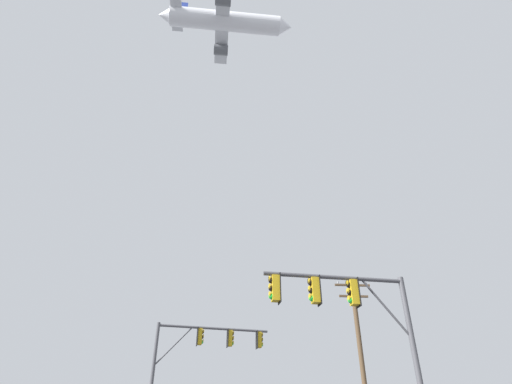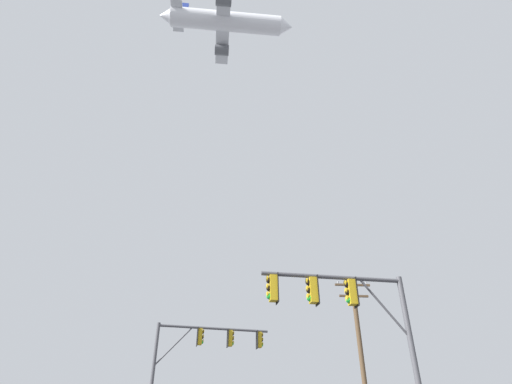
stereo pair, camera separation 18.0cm
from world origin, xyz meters
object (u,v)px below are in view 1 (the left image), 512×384
signal_pole_far (200,352)px  signal_pole_near (353,313)px  utility_pole (361,353)px  airplane (225,22)px

signal_pole_far → signal_pole_near: bearing=-62.3°
signal_pole_far → utility_pole: bearing=-5.5°
utility_pole → airplane: (-9.47, 15.41, 49.44)m
signal_pole_near → airplane: 56.28m
airplane → utility_pole: bearing=-58.4°
signal_pole_far → airplane: airplane is taller
signal_pole_far → airplane: bearing=91.1°
utility_pole → airplane: 52.64m
signal_pole_near → signal_pole_far: (-5.78, 11.01, 0.45)m
signal_pole_near → airplane: size_ratio=0.31×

